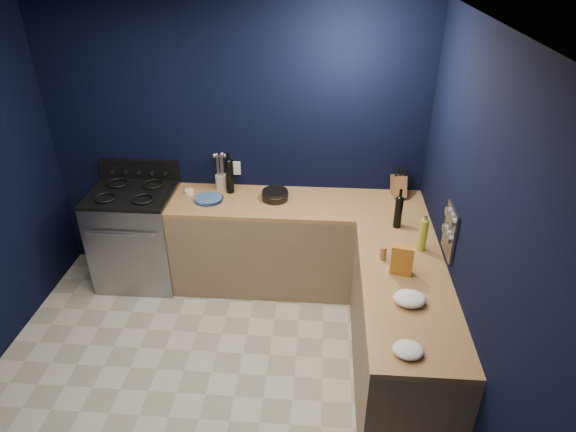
# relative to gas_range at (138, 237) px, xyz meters

# --- Properties ---
(floor) EXTENTS (3.50, 3.50, 0.02)m
(floor) POSITION_rel_gas_range_xyz_m (0.93, -1.42, -0.47)
(floor) COLOR #B9B3A2
(floor) RESTS_ON ground
(ceiling) EXTENTS (3.50, 3.50, 0.02)m
(ceiling) POSITION_rel_gas_range_xyz_m (0.93, -1.42, 2.15)
(ceiling) COLOR silver
(ceiling) RESTS_ON ground
(wall_back) EXTENTS (3.50, 0.02, 2.60)m
(wall_back) POSITION_rel_gas_range_xyz_m (0.93, 0.34, 0.84)
(wall_back) COLOR black
(wall_back) RESTS_ON ground
(wall_right) EXTENTS (0.02, 3.50, 2.60)m
(wall_right) POSITION_rel_gas_range_xyz_m (2.69, -1.42, 0.84)
(wall_right) COLOR black
(wall_right) RESTS_ON ground
(cab_back) EXTENTS (2.30, 0.63, 0.86)m
(cab_back) POSITION_rel_gas_range_xyz_m (1.53, 0.02, -0.03)
(cab_back) COLOR #866E53
(cab_back) RESTS_ON floor
(top_back) EXTENTS (2.30, 0.63, 0.04)m
(top_back) POSITION_rel_gas_range_xyz_m (1.53, 0.02, 0.42)
(top_back) COLOR brown
(top_back) RESTS_ON cab_back
(cab_right) EXTENTS (0.63, 1.67, 0.86)m
(cab_right) POSITION_rel_gas_range_xyz_m (2.37, -1.13, -0.03)
(cab_right) COLOR #866E53
(cab_right) RESTS_ON floor
(top_right) EXTENTS (0.63, 1.67, 0.04)m
(top_right) POSITION_rel_gas_range_xyz_m (2.37, -1.13, 0.42)
(top_right) COLOR brown
(top_right) RESTS_ON cab_right
(gas_range) EXTENTS (0.76, 0.66, 0.92)m
(gas_range) POSITION_rel_gas_range_xyz_m (0.00, 0.00, 0.00)
(gas_range) COLOR gray
(gas_range) RESTS_ON floor
(oven_door) EXTENTS (0.59, 0.02, 0.42)m
(oven_door) POSITION_rel_gas_range_xyz_m (0.00, -0.32, -0.01)
(oven_door) COLOR black
(oven_door) RESTS_ON gas_range
(cooktop) EXTENTS (0.76, 0.66, 0.03)m
(cooktop) POSITION_rel_gas_range_xyz_m (0.00, 0.00, 0.48)
(cooktop) COLOR black
(cooktop) RESTS_ON gas_range
(backguard) EXTENTS (0.76, 0.06, 0.20)m
(backguard) POSITION_rel_gas_range_xyz_m (0.00, 0.30, 0.58)
(backguard) COLOR black
(backguard) RESTS_ON gas_range
(spice_panel) EXTENTS (0.02, 0.28, 0.38)m
(spice_panel) POSITION_rel_gas_range_xyz_m (2.67, -0.87, 0.72)
(spice_panel) COLOR gray
(spice_panel) RESTS_ON wall_right
(wall_outlet) EXTENTS (0.09, 0.02, 0.13)m
(wall_outlet) POSITION_rel_gas_range_xyz_m (0.93, 0.32, 0.62)
(wall_outlet) COLOR white
(wall_outlet) RESTS_ON wall_back
(plate_stack) EXTENTS (0.26, 0.26, 0.03)m
(plate_stack) POSITION_rel_gas_range_xyz_m (0.73, -0.02, 0.46)
(plate_stack) COLOR #2A438C
(plate_stack) RESTS_ON top_back
(ramekin) EXTENTS (0.10, 0.10, 0.03)m
(ramekin) POSITION_rel_gas_range_xyz_m (0.52, 0.11, 0.46)
(ramekin) COLOR white
(ramekin) RESTS_ON top_back
(utensil_crock) EXTENTS (0.11, 0.11, 0.14)m
(utensil_crock) POSITION_rel_gas_range_xyz_m (0.80, 0.24, 0.51)
(utensil_crock) COLOR beige
(utensil_crock) RESTS_ON top_back
(wine_bottle_back) EXTENTS (0.08, 0.08, 0.31)m
(wine_bottle_back) POSITION_rel_gas_range_xyz_m (0.90, 0.17, 0.60)
(wine_bottle_back) COLOR black
(wine_bottle_back) RESTS_ON top_back
(lemon_basket) EXTENTS (0.29, 0.29, 0.09)m
(lemon_basket) POSITION_rel_gas_range_xyz_m (1.33, 0.05, 0.48)
(lemon_basket) COLOR black
(lemon_basket) RESTS_ON top_back
(knife_block) EXTENTS (0.14, 0.24, 0.24)m
(knife_block) POSITION_rel_gas_range_xyz_m (2.45, 0.21, 0.54)
(knife_block) COLOR brown
(knife_block) RESTS_ON top_back
(wine_bottle_right) EXTENTS (0.08, 0.08, 0.26)m
(wine_bottle_right) POSITION_rel_gas_range_xyz_m (2.38, -0.36, 0.57)
(wine_bottle_right) COLOR black
(wine_bottle_right) RESTS_ON top_right
(oil_bottle) EXTENTS (0.07, 0.07, 0.27)m
(oil_bottle) POSITION_rel_gas_range_xyz_m (2.52, -0.69, 0.57)
(oil_bottle) COLOR #99B026
(oil_bottle) RESTS_ON top_right
(spice_jar_near) EXTENTS (0.06, 0.06, 0.10)m
(spice_jar_near) POSITION_rel_gas_range_xyz_m (2.22, -0.84, 0.49)
(spice_jar_near) COLOR olive
(spice_jar_near) RESTS_ON top_right
(spice_jar_far) EXTENTS (0.05, 0.05, 0.09)m
(spice_jar_far) POSITION_rel_gas_range_xyz_m (2.39, -0.78, 0.48)
(spice_jar_far) COLOR olive
(spice_jar_far) RESTS_ON top_right
(crouton_bag) EXTENTS (0.17, 0.10, 0.23)m
(crouton_bag) POSITION_rel_gas_range_xyz_m (2.33, -1.01, 0.55)
(crouton_bag) COLOR #A5222C
(crouton_bag) RESTS_ON top_right
(towel_front) EXTENTS (0.26, 0.24, 0.07)m
(towel_front) POSITION_rel_gas_range_xyz_m (2.35, -1.34, 0.48)
(towel_front) COLOR white
(towel_front) RESTS_ON top_right
(towel_end) EXTENTS (0.22, 0.21, 0.05)m
(towel_end) POSITION_rel_gas_range_xyz_m (2.28, -1.80, 0.47)
(towel_end) COLOR white
(towel_end) RESTS_ON top_right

